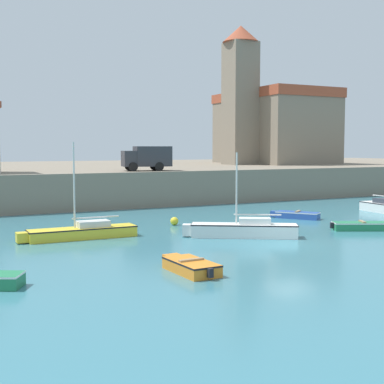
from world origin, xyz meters
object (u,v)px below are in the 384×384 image
object	(u,v)px
dinghy_blue_6	(296,215)
church	(270,123)
dinghy_orange_2	(190,266)
sailboat_white_5	(243,229)
truck_on_quay	(147,157)
dinghy_green_3	(364,226)
mooring_buoy	(174,221)
sailboat_yellow_0	(82,231)

from	to	relation	value
dinghy_blue_6	church	distance (m)	32.67
dinghy_orange_2	sailboat_white_5	world-z (taller)	sailboat_white_5
dinghy_orange_2	sailboat_white_5	distance (m)	9.23
truck_on_quay	dinghy_orange_2	bearing A→B (deg)	-107.74
church	truck_on_quay	world-z (taller)	church
sailboat_white_5	dinghy_blue_6	distance (m)	9.54
dinghy_green_3	mooring_buoy	distance (m)	12.25
dinghy_green_3	church	world-z (taller)	church
sailboat_white_5	mooring_buoy	world-z (taller)	sailboat_white_5
truck_on_quay	sailboat_white_5	bearing A→B (deg)	-94.47
sailboat_yellow_0	dinghy_blue_6	size ratio (longest dim) A/B	1.99
dinghy_green_3	church	xyz separation A→B (m)	(15.95, 33.52, 8.09)
dinghy_blue_6	truck_on_quay	world-z (taller)	truck_on_quay
dinghy_green_3	truck_on_quay	bearing A→B (deg)	108.92
dinghy_orange_2	church	size ratio (longest dim) A/B	0.22
dinghy_orange_2	sailboat_yellow_0	bearing A→B (deg)	100.63
dinghy_orange_2	mooring_buoy	world-z (taller)	dinghy_orange_2
sailboat_yellow_0	truck_on_quay	size ratio (longest dim) A/B	1.48
dinghy_orange_2	truck_on_quay	size ratio (longest dim) A/B	0.79
sailboat_yellow_0	mooring_buoy	world-z (taller)	sailboat_yellow_0
dinghy_orange_2	truck_on_quay	world-z (taller)	truck_on_quay
dinghy_blue_6	dinghy_green_3	bearing A→B (deg)	-86.64
dinghy_blue_6	mooring_buoy	xyz separation A→B (m)	(-9.47, 0.88, -0.00)
sailboat_yellow_0	church	world-z (taller)	church
sailboat_white_5	truck_on_quay	xyz separation A→B (m)	(1.47, 18.81, 3.85)
dinghy_green_3	sailboat_white_5	bearing A→B (deg)	172.59
sailboat_white_5	dinghy_blue_6	bearing A→B (deg)	33.97
dinghy_orange_2	church	xyz separation A→B (m)	(30.84, 38.88, 8.09)
dinghy_blue_6	mooring_buoy	size ratio (longest dim) A/B	6.28
sailboat_white_5	sailboat_yellow_0	bearing A→B (deg)	156.30
sailboat_white_5	mooring_buoy	bearing A→B (deg)	104.07
church	dinghy_blue_6	bearing A→B (deg)	-121.06
dinghy_blue_6	truck_on_quay	bearing A→B (deg)	115.54
sailboat_yellow_0	dinghy_orange_2	size ratio (longest dim) A/B	1.87
sailboat_yellow_0	sailboat_white_5	size ratio (longest dim) A/B	1.09
dinghy_orange_2	truck_on_quay	distance (m)	26.82
dinghy_blue_6	church	world-z (taller)	church
sailboat_yellow_0	dinghy_blue_6	bearing A→B (deg)	5.53
sailboat_white_5	truck_on_quay	bearing A→B (deg)	85.53
sailboat_white_5	truck_on_quay	distance (m)	19.25
dinghy_blue_6	sailboat_white_5	bearing A→B (deg)	-146.03
dinghy_green_3	church	size ratio (longest dim) A/B	0.25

